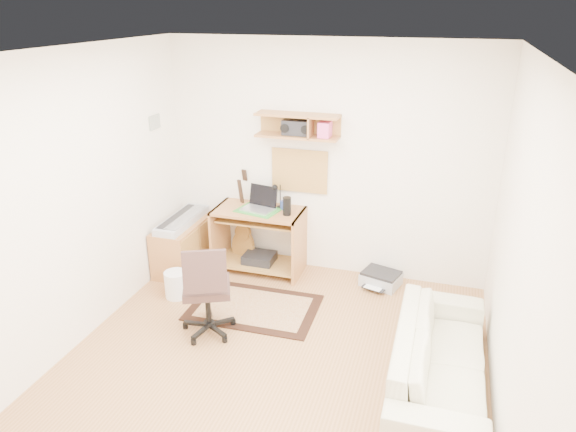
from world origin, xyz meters
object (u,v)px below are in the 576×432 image
(cabinet, at_px, (184,245))
(task_chair, at_px, (207,288))
(printer, at_px, (381,278))
(sofa, at_px, (441,349))
(desk, at_px, (259,240))

(cabinet, bearing_deg, task_chair, -53.86)
(task_chair, bearing_deg, cabinet, 101.85)
(printer, xyz_separation_m, sofa, (0.68, -1.55, 0.27))
(desk, xyz_separation_m, cabinet, (-0.87, -0.18, -0.10))
(cabinet, bearing_deg, desk, 11.33)
(sofa, bearing_deg, task_chair, 85.49)
(task_chair, bearing_deg, sofa, -28.79)
(cabinet, bearing_deg, printer, 5.56)
(task_chair, distance_m, printer, 2.03)
(desk, xyz_separation_m, task_chair, (-0.02, -1.34, 0.10))
(desk, height_order, printer, desk)
(cabinet, relative_size, printer, 2.25)
(desk, distance_m, printer, 1.44)
(desk, height_order, sofa, desk)
(printer, height_order, sofa, sofa)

